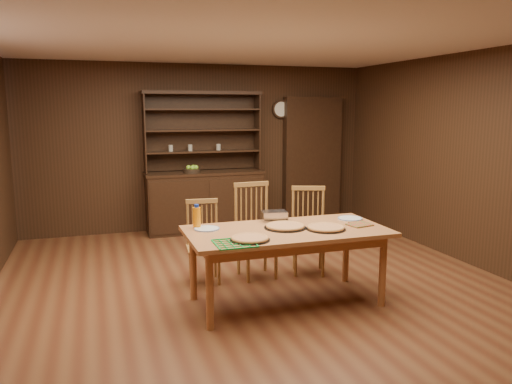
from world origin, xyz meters
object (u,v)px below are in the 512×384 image
object	(u,v)px
china_hutch	(205,193)
juice_bottle	(197,217)
chair_center	(254,227)
chair_right	(308,227)
dining_table	(287,237)
chair_left	(203,239)

from	to	relation	value
china_hutch	juice_bottle	bearing A→B (deg)	-103.71
chair_center	chair_right	xyz separation A→B (m)	(0.65, -0.07, -0.04)
juice_bottle	chair_right	bearing A→B (deg)	19.83
dining_table	chair_center	distance (m)	0.91
china_hutch	chair_center	bearing A→B (deg)	-87.79
juice_bottle	china_hutch	bearing A→B (deg)	76.29
china_hutch	chair_center	distance (m)	2.28
chair_left	juice_bottle	distance (m)	0.71
chair_right	dining_table	bearing A→B (deg)	-106.34
chair_center	juice_bottle	bearing A→B (deg)	-146.68
chair_center	dining_table	bearing A→B (deg)	-91.02
chair_center	chair_right	distance (m)	0.65
chair_left	chair_center	distance (m)	0.61
chair_left	juice_bottle	xyz separation A→B (m)	(-0.18, -0.58, 0.38)
china_hutch	dining_table	bearing A→B (deg)	-87.74
chair_right	juice_bottle	distance (m)	1.56
china_hutch	dining_table	world-z (taller)	china_hutch
chair_right	china_hutch	bearing A→B (deg)	127.02
china_hutch	juice_bottle	size ratio (longest dim) A/B	9.10
dining_table	chair_center	bearing A→B (deg)	92.38
chair_center	juice_bottle	distance (m)	1.02
chair_right	juice_bottle	xyz separation A→B (m)	(-1.43, -0.52, 0.33)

